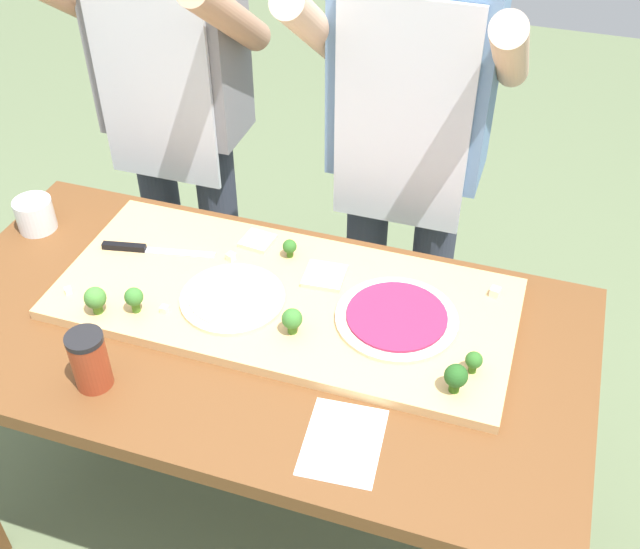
% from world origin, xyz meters
% --- Properties ---
extents(ground_plane, '(8.00, 8.00, 0.00)m').
position_xyz_m(ground_plane, '(0.00, 0.00, 0.00)').
color(ground_plane, '#60704C').
extents(prep_table, '(1.52, 0.78, 0.80)m').
position_xyz_m(prep_table, '(0.00, 0.00, 0.68)').
color(prep_table, brown).
rests_on(prep_table, ground).
extents(cutting_board, '(1.06, 0.47, 0.03)m').
position_xyz_m(cutting_board, '(0.04, 0.10, 0.81)').
color(cutting_board, tan).
rests_on(cutting_board, prep_table).
extents(chefs_knife, '(0.28, 0.07, 0.02)m').
position_xyz_m(chefs_knife, '(-0.35, 0.15, 0.83)').
color(chefs_knife, '#B7BABF').
rests_on(chefs_knife, cutting_board).
extents(pizza_whole_beet_magenta, '(0.28, 0.28, 0.02)m').
position_xyz_m(pizza_whole_beet_magenta, '(0.31, 0.10, 0.83)').
color(pizza_whole_beet_magenta, beige).
rests_on(pizza_whole_beet_magenta, cutting_board).
extents(pizza_whole_white_garlic, '(0.24, 0.24, 0.02)m').
position_xyz_m(pizza_whole_white_garlic, '(-0.06, 0.05, 0.83)').
color(pizza_whole_white_garlic, beige).
rests_on(pizza_whole_white_garlic, cutting_board).
extents(pizza_slice_far_left, '(0.08, 0.08, 0.01)m').
position_xyz_m(pizza_slice_far_left, '(-0.09, 0.27, 0.83)').
color(pizza_slice_far_left, beige).
rests_on(pizza_slice_far_left, cutting_board).
extents(pizza_slice_far_right, '(0.10, 0.10, 0.01)m').
position_xyz_m(pizza_slice_far_right, '(0.11, 0.19, 0.83)').
color(pizza_slice_far_right, beige).
rests_on(pizza_slice_far_right, cutting_board).
extents(broccoli_floret_front_right, '(0.05, 0.05, 0.07)m').
position_xyz_m(broccoli_floret_front_right, '(-0.34, -0.08, 0.86)').
color(broccoli_floret_front_right, '#487A23').
rests_on(broccoli_floret_front_right, cutting_board).
extents(broccoli_floret_back_right, '(0.04, 0.04, 0.06)m').
position_xyz_m(broccoli_floret_back_right, '(-0.26, -0.05, 0.86)').
color(broccoli_floret_back_right, '#3F7220').
rests_on(broccoli_floret_back_right, cutting_board).
extents(broccoli_floret_center_left, '(0.04, 0.04, 0.05)m').
position_xyz_m(broccoli_floret_center_left, '(0.50, 0.00, 0.86)').
color(broccoli_floret_center_left, '#366618').
rests_on(broccoli_floret_center_left, cutting_board).
extents(broccoli_floret_front_mid, '(0.05, 0.05, 0.07)m').
position_xyz_m(broccoli_floret_front_mid, '(0.47, -0.06, 0.86)').
color(broccoli_floret_front_mid, '#2C5915').
rests_on(broccoli_floret_front_mid, cutting_board).
extents(broccoli_floret_center_right, '(0.03, 0.03, 0.05)m').
position_xyz_m(broccoli_floret_center_right, '(0.01, 0.24, 0.85)').
color(broccoli_floret_center_right, '#366618').
rests_on(broccoli_floret_center_right, cutting_board).
extents(broccoli_floret_front_left, '(0.05, 0.05, 0.06)m').
position_xyz_m(broccoli_floret_front_left, '(0.10, -0.01, 0.86)').
color(broccoli_floret_front_left, '#3F7220').
rests_on(broccoli_floret_front_left, cutting_board).
extents(cheese_crumble_a, '(0.02, 0.02, 0.02)m').
position_xyz_m(cheese_crumble_a, '(-0.13, 0.19, 0.83)').
color(cheese_crumble_a, white).
rests_on(cheese_crumble_a, cutting_board).
extents(cheese_crumble_b, '(0.02, 0.02, 0.02)m').
position_xyz_m(cheese_crumble_b, '(0.51, 0.25, 0.83)').
color(cheese_crumble_b, silver).
rests_on(cheese_crumble_b, cutting_board).
extents(cheese_crumble_c, '(0.02, 0.02, 0.02)m').
position_xyz_m(cheese_crumble_c, '(-0.20, -0.03, 0.83)').
color(cheese_crumble_c, silver).
rests_on(cheese_crumble_c, cutting_board).
extents(cheese_crumble_d, '(0.02, 0.02, 0.01)m').
position_xyz_m(cheese_crumble_d, '(-0.44, -0.05, 0.83)').
color(cheese_crumble_d, white).
rests_on(cheese_crumble_d, cutting_board).
extents(flour_cup, '(0.10, 0.10, 0.09)m').
position_xyz_m(flour_cup, '(-0.68, 0.18, 0.84)').
color(flour_cup, white).
rests_on(flour_cup, prep_table).
extents(sauce_jar, '(0.08, 0.08, 0.14)m').
position_xyz_m(sauce_jar, '(-0.25, -0.26, 0.87)').
color(sauce_jar, '#99381E').
rests_on(sauce_jar, prep_table).
extents(recipe_note, '(0.17, 0.21, 0.00)m').
position_xyz_m(recipe_note, '(0.29, -0.24, 0.80)').
color(recipe_note, white).
rests_on(recipe_note, prep_table).
extents(cook_left, '(0.54, 0.39, 1.67)m').
position_xyz_m(cook_left, '(-0.47, 0.61, 1.00)').
color(cook_left, '#333847').
rests_on(cook_left, ground).
extents(cook_right, '(0.54, 0.39, 1.67)m').
position_xyz_m(cook_right, '(0.21, 0.61, 1.00)').
color(cook_right, '#333847').
rests_on(cook_right, ground).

